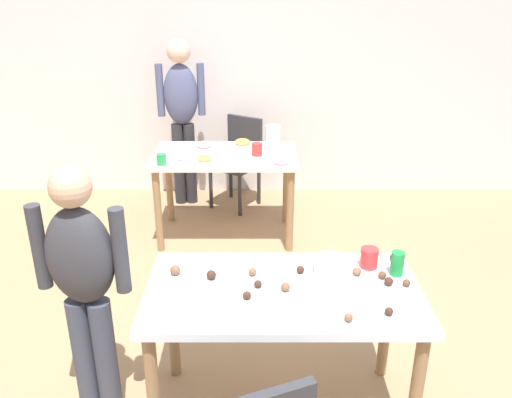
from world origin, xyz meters
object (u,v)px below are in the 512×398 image
at_px(dining_table_near, 281,307).
at_px(chair_far_table, 237,156).
at_px(mixing_bowl, 329,266).
at_px(dining_table_far, 223,166).
at_px(person_adult_far, 179,108).
at_px(pitcher_far, 271,138).
at_px(person_girl_near, 82,281).
at_px(soda_can, 395,263).

distance_m(dining_table_near, chair_far_table, 2.78).
height_order(chair_far_table, mixing_bowl, chair_far_table).
relative_size(dining_table_far, person_adult_far, 0.75).
distance_m(dining_table_far, mixing_bowl, 2.04).
distance_m(dining_table_far, chair_far_table, 0.72).
bearing_deg(mixing_bowl, pitcher_far, 96.44).
bearing_deg(person_girl_near, soda_can, 5.57).
height_order(chair_far_table, person_adult_far, person_adult_far).
relative_size(dining_table_far, mixing_bowl, 7.25).
bearing_deg(person_girl_near, dining_table_near, 0.95).
distance_m(chair_far_table, mixing_bowl, 2.70).
bearing_deg(dining_table_far, soda_can, -63.80).
relative_size(chair_far_table, mixing_bowl, 5.29).
height_order(person_girl_near, mixing_bowl, person_girl_near).
xyz_separation_m(dining_table_near, pitcher_far, (0.01, 2.14, 0.21)).
distance_m(person_girl_near, mixing_bowl, 1.18).
bearing_deg(pitcher_far, chair_far_table, 116.35).
xyz_separation_m(soda_can, pitcher_far, (-0.55, 2.01, 0.05)).
distance_m(chair_far_table, soda_can, 2.79).
bearing_deg(mixing_bowl, dining_table_near, -150.96).
xyz_separation_m(person_adult_far, pitcher_far, (0.85, -0.65, -0.11)).
xyz_separation_m(dining_table_near, person_adult_far, (-0.83, 2.80, 0.32)).
bearing_deg(dining_table_near, chair_far_table, 96.06).
xyz_separation_m(dining_table_far, person_adult_far, (-0.45, 0.74, 0.32)).
xyz_separation_m(chair_far_table, soda_can, (0.86, -2.63, 0.31)).
bearing_deg(soda_can, mixing_bowl, 179.42).
height_order(person_adult_far, pitcher_far, person_adult_far).
bearing_deg(person_adult_far, chair_far_table, -3.80).
distance_m(dining_table_far, person_girl_near, 2.15).
xyz_separation_m(dining_table_far, soda_can, (0.95, -1.93, 0.17)).
relative_size(dining_table_near, pitcher_far, 6.00).
bearing_deg(soda_can, dining_table_far, 116.20).
distance_m(person_girl_near, pitcher_far, 2.36).
bearing_deg(person_girl_near, pitcher_far, 66.41).
height_order(person_girl_near, pitcher_far, person_girl_near).
bearing_deg(dining_table_near, soda_can, 12.99).
bearing_deg(pitcher_far, dining_table_far, -168.63).
bearing_deg(dining_table_near, person_adult_far, 106.57).
xyz_separation_m(mixing_bowl, pitcher_far, (-0.23, 2.01, 0.06)).
bearing_deg(dining_table_far, person_adult_far, 121.21).
xyz_separation_m(dining_table_far, chair_far_table, (0.09, 0.70, -0.15)).
distance_m(dining_table_near, person_girl_near, 0.94).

